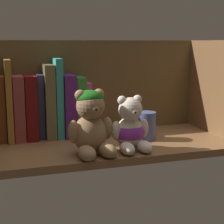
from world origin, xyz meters
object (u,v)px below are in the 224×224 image
(book_4, at_px, (18,107))
(book_6, at_px, (40,105))
(book_9, at_px, (67,105))
(book_8, at_px, (57,97))
(book_11, at_px, (86,108))
(book_2, at_px, (0,108))
(book_10, at_px, (78,105))
(book_7, at_px, (48,100))
(book_3, at_px, (9,100))
(pillar_candle, at_px, (146,125))
(teddy_bear_larger, at_px, (91,124))
(teddy_bear_smaller, at_px, (130,129))
(book_5, at_px, (30,106))

(book_4, relative_size, book_6, 0.99)
(book_6, bearing_deg, book_9, 0.00)
(book_4, relative_size, book_8, 0.80)
(book_11, bearing_deg, book_2, 180.00)
(book_11, bearing_deg, book_9, 180.00)
(book_8, distance_m, book_9, 0.04)
(book_4, xyz_separation_m, book_9, (0.14, 0.00, -0.00))
(book_10, bearing_deg, book_7, 180.00)
(book_9, bearing_deg, book_7, 180.00)
(book_6, relative_size, book_10, 1.06)
(book_3, xyz_separation_m, book_9, (0.17, 0.00, -0.02))
(book_2, bearing_deg, book_11, 0.00)
(book_10, height_order, book_11, book_10)
(book_8, bearing_deg, book_11, 0.00)
(book_6, height_order, pillar_candle, book_6)
(teddy_bear_larger, bearing_deg, book_7, 109.07)
(book_7, height_order, book_9, book_7)
(book_4, bearing_deg, teddy_bear_smaller, -38.11)
(book_5, xyz_separation_m, book_9, (0.11, 0.00, -0.00))
(book_3, bearing_deg, book_9, 0.00)
(book_4, xyz_separation_m, book_6, (0.06, 0.00, 0.00))
(book_7, relative_size, teddy_bear_smaller, 1.50)
(book_2, xyz_separation_m, book_5, (0.08, 0.00, -0.00))
(book_4, height_order, teddy_bear_smaller, book_4)
(book_8, bearing_deg, book_9, 0.00)
(book_2, distance_m, teddy_bear_larger, 0.31)
(teddy_bear_larger, relative_size, teddy_bear_smaller, 1.14)
(book_9, distance_m, teddy_bear_smaller, 0.25)
(book_6, distance_m, pillar_candle, 0.32)
(book_4, distance_m, book_5, 0.03)
(book_6, height_order, book_7, book_7)
(book_2, height_order, book_11, book_2)
(teddy_bear_smaller, height_order, pillar_candle, teddy_bear_smaller)
(book_4, distance_m, book_7, 0.09)
(book_4, distance_m, teddy_bear_larger, 0.28)
(book_9, distance_m, teddy_bear_larger, 0.22)
(book_3, height_order, book_9, book_3)
(book_4, bearing_deg, pillar_candle, -19.37)
(book_6, distance_m, book_8, 0.06)
(book_2, height_order, book_5, same)
(teddy_bear_larger, bearing_deg, book_6, 114.82)
(book_9, distance_m, book_11, 0.06)
(book_7, bearing_deg, book_6, 180.00)
(book_2, height_order, book_6, book_6)
(book_7, relative_size, book_11, 1.36)
(book_3, height_order, book_8, same)
(book_6, xyz_separation_m, book_11, (0.14, 0.00, -0.01))
(book_2, distance_m, book_11, 0.25)
(book_3, distance_m, book_10, 0.21)
(book_5, height_order, teddy_bear_larger, book_5)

